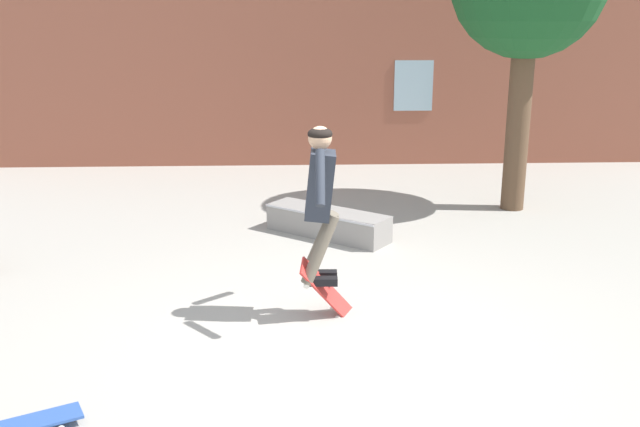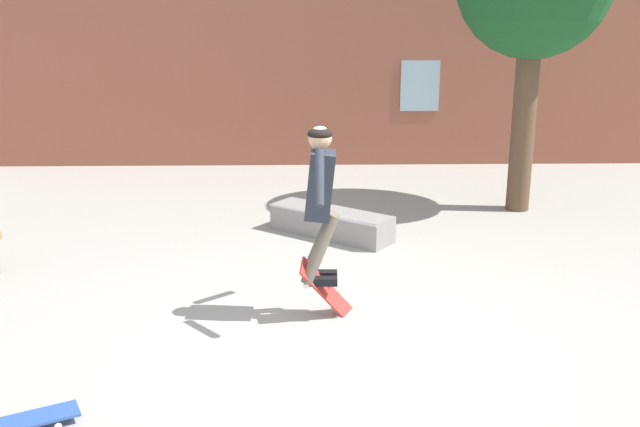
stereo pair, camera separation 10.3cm
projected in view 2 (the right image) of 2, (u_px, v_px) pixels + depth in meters
ground_plane at (329, 337)px, 6.27m from camera, size 40.00×40.00×0.00m
building_backdrop at (314, 32)px, 12.72m from camera, size 13.84×0.52×5.53m
skate_ledge at (331, 223)px, 9.03m from camera, size 1.58×1.36×0.34m
skater at (320, 191)px, 6.36m from camera, size 0.36×1.09×1.45m
skateboard_flipping at (327, 292)px, 6.63m from camera, size 0.52×0.41×0.71m
skateboard_resting at (14, 423)px, 4.84m from camera, size 0.85×0.57×0.08m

